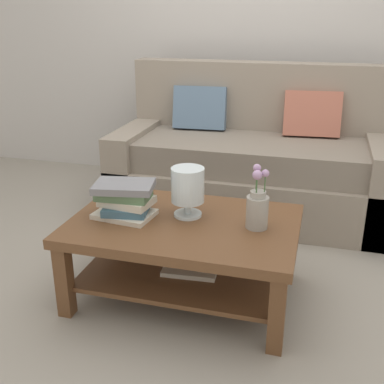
{
  "coord_description": "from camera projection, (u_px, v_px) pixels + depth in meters",
  "views": [
    {
      "loc": [
        0.6,
        -2.41,
        1.42
      ],
      "look_at": [
        -0.02,
        -0.18,
        0.53
      ],
      "focal_mm": 44.35,
      "sensor_mm": 36.0,
      "label": 1
    }
  ],
  "objects": [
    {
      "name": "ground_plane",
      "position": [
        204.0,
        264.0,
        2.83
      ],
      "size": [
        10.0,
        10.0,
        0.0
      ],
      "primitive_type": "plane",
      "color": "gray"
    },
    {
      "name": "back_wall",
      "position": [
        255.0,
        19.0,
        3.83
      ],
      "size": [
        6.4,
        0.12,
        2.7
      ],
      "primitive_type": "cube",
      "color": "#BCB7B2",
      "rests_on": "ground"
    },
    {
      "name": "couch",
      "position": [
        252.0,
        162.0,
        3.51
      ],
      "size": [
        1.96,
        0.9,
        1.06
      ],
      "color": "gray",
      "rests_on": "ground"
    },
    {
      "name": "coffee_table",
      "position": [
        184.0,
        241.0,
        2.42
      ],
      "size": [
        1.14,
        0.76,
        0.43
      ],
      "color": "brown",
      "rests_on": "ground"
    },
    {
      "name": "book_stack_main",
      "position": [
        125.0,
        200.0,
        2.41
      ],
      "size": [
        0.33,
        0.25,
        0.18
      ],
      "color": "beige",
      "rests_on": "coffee_table"
    },
    {
      "name": "glass_hurricane_vase",
      "position": [
        188.0,
        187.0,
        2.39
      ],
      "size": [
        0.17,
        0.17,
        0.26
      ],
      "color": "silver",
      "rests_on": "coffee_table"
    },
    {
      "name": "flower_pitcher",
      "position": [
        257.0,
        207.0,
        2.27
      ],
      "size": [
        0.11,
        0.11,
        0.32
      ],
      "color": "#9E998E",
      "rests_on": "coffee_table"
    }
  ]
}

